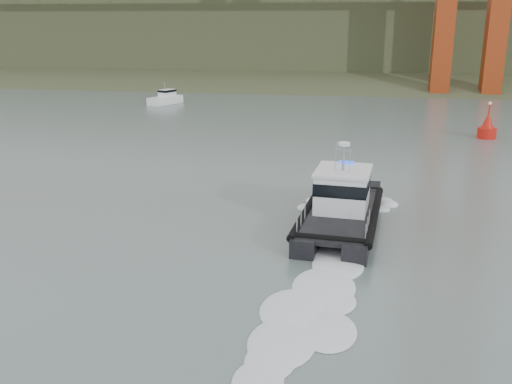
% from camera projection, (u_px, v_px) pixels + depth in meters
% --- Properties ---
extents(ground, '(400.00, 400.00, 0.00)m').
position_uv_depth(ground, '(237.00, 286.00, 26.22)').
color(ground, slate).
rests_on(ground, ground).
extents(headlands, '(500.00, 105.36, 27.12)m').
position_uv_depth(headlands, '(340.00, 41.00, 142.55)').
color(headlands, '#364225').
rests_on(headlands, ground).
extents(patrol_boat, '(4.84, 11.11, 5.25)m').
position_uv_depth(patrol_boat, '(341.00, 205.00, 33.48)').
color(patrol_boat, black).
rests_on(patrol_boat, ground).
extents(motorboat, '(4.07, 6.22, 3.25)m').
position_uv_depth(motorboat, '(166.00, 98.00, 84.05)').
color(motorboat, white).
rests_on(motorboat, ground).
extents(nav_buoy, '(1.93, 1.93, 4.02)m').
position_uv_depth(nav_buoy, '(487.00, 128.00, 59.14)').
color(nav_buoy, red).
rests_on(nav_buoy, ground).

